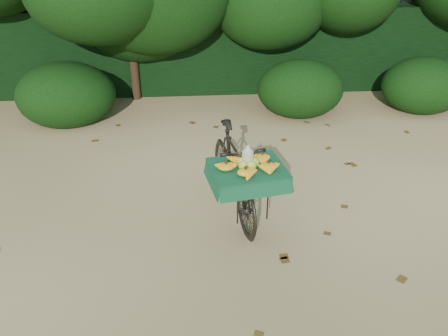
{
  "coord_description": "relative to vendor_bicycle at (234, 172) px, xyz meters",
  "views": [
    {
      "loc": [
        -0.66,
        -4.39,
        3.69
      ],
      "look_at": [
        -0.27,
        0.73,
        0.8
      ],
      "focal_mm": 38.0,
      "sensor_mm": 36.0,
      "label": 1
    }
  ],
  "objects": [
    {
      "name": "vendor_bicycle",
      "position": [
        0.0,
        0.0,
        0.0
      ],
      "size": [
        1.04,
        2.04,
        1.2
      ],
      "rotation": [
        0.0,
        0.0,
        0.18
      ],
      "color": "black",
      "rests_on": "ground"
    },
    {
      "name": "ground",
      "position": [
        0.12,
        -0.95,
        -0.61
      ],
      "size": [
        80.0,
        80.0,
        0.0
      ],
      "primitive_type": "plane",
      "color": "tan",
      "rests_on": "ground"
    },
    {
      "name": "bush_clumps",
      "position": [
        0.62,
        3.35,
        -0.16
      ],
      "size": [
        8.8,
        1.7,
        0.9
      ],
      "primitive_type": null,
      "color": "black",
      "rests_on": "ground"
    },
    {
      "name": "leaf_litter",
      "position": [
        0.12,
        -0.3,
        -0.61
      ],
      "size": [
        7.0,
        7.3,
        0.01
      ],
      "primitive_type": null,
      "color": "#503515",
      "rests_on": "ground"
    },
    {
      "name": "hedge_backdrop",
      "position": [
        0.12,
        5.35,
        0.29
      ],
      "size": [
        26.0,
        1.8,
        1.8
      ],
      "primitive_type": "cube",
      "color": "black",
      "rests_on": "ground"
    }
  ]
}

